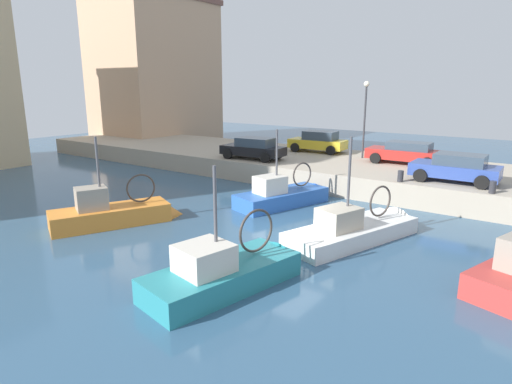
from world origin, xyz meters
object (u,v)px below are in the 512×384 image
object	(u,v)px
parked_car_yellow	(318,141)
mooring_bollard_north	(400,176)
quay_streetlamp	(365,107)
fishing_boat_blue	(286,202)
mooring_bollard_mid	(493,187)
parked_car_blue	(456,168)
fishing_boat_teal	(232,280)
fishing_boat_orange	(118,221)
parked_car_red	(406,152)
parked_car_black	(254,148)
fishing_boat_white	(359,236)

from	to	relation	value
parked_car_yellow	mooring_bollard_north	world-z (taller)	parked_car_yellow
mooring_bollard_north	quay_streetlamp	size ratio (longest dim) A/B	0.11
fishing_boat_blue	mooring_bollard_mid	bearing A→B (deg)	-70.68
quay_streetlamp	parked_car_blue	bearing A→B (deg)	-123.02
parked_car_blue	parked_car_yellow	bearing A→B (deg)	64.41
fishing_boat_teal	parked_car_yellow	distance (m)	19.09
fishing_boat_orange	quay_streetlamp	world-z (taller)	quay_streetlamp
parked_car_yellow	fishing_boat_teal	bearing A→B (deg)	-159.90
mooring_bollard_north	parked_car_red	bearing A→B (deg)	14.62
parked_car_blue	mooring_bollard_mid	world-z (taller)	parked_car_blue
mooring_bollard_mid	fishing_boat_teal	bearing A→B (deg)	155.74
fishing_boat_teal	parked_car_red	world-z (taller)	fishing_boat_teal
fishing_boat_orange	mooring_bollard_north	distance (m)	13.35
parked_car_yellow	parked_car_black	size ratio (longest dim) A/B	0.97
fishing_boat_blue	parked_car_blue	size ratio (longest dim) A/B	1.46
parked_car_yellow	mooring_bollard_north	xyz separation A→B (m)	(-6.24, -7.76, -0.47)
fishing_boat_blue	mooring_bollard_north	distance (m)	5.69
fishing_boat_blue	quay_streetlamp	size ratio (longest dim) A/B	1.21
fishing_boat_teal	quay_streetlamp	distance (m)	18.05
fishing_boat_orange	mooring_bollard_mid	bearing A→B (deg)	-52.34
parked_car_blue	mooring_bollard_north	size ratio (longest dim) A/B	7.24
parked_car_blue	mooring_bollard_mid	xyz separation A→B (m)	(-1.47, -1.82, -0.44)
mooring_bollard_mid	mooring_bollard_north	size ratio (longest dim) A/B	1.00
quay_streetlamp	fishing_boat_white	bearing A→B (deg)	-158.16
parked_car_blue	fishing_boat_white	bearing A→B (deg)	165.02
fishing_boat_white	parked_car_black	size ratio (longest dim) A/B	1.60
mooring_bollard_mid	mooring_bollard_north	distance (m)	4.00
fishing_boat_white	mooring_bollard_north	bearing A→B (deg)	2.83
fishing_boat_teal	parked_car_blue	xyz separation A→B (m)	(13.09, -3.41, 1.78)
fishing_boat_orange	fishing_boat_blue	distance (m)	8.08
fishing_boat_blue	parked_car_blue	world-z (taller)	fishing_boat_blue
fishing_boat_orange	fishing_boat_white	xyz separation A→B (m)	(4.28, -9.13, -0.02)
parked_car_red	quay_streetlamp	world-z (taller)	quay_streetlamp
fishing_boat_blue	fishing_boat_white	bearing A→B (deg)	-118.00
fishing_boat_orange	fishing_boat_white	distance (m)	10.08
parked_car_blue	quay_streetlamp	size ratio (longest dim) A/B	0.82
fishing_boat_orange	parked_car_red	distance (m)	16.89
fishing_boat_teal	parked_car_blue	bearing A→B (deg)	-14.62
fishing_boat_blue	parked_car_black	world-z (taller)	fishing_boat_blue
parked_car_red	parked_car_yellow	xyz separation A→B (m)	(1.13, 6.43, 0.06)
fishing_boat_teal	parked_car_blue	distance (m)	13.64
fishing_boat_white	parked_car_red	distance (m)	11.01
parked_car_yellow	fishing_boat_orange	bearing A→B (deg)	176.16
fishing_boat_white	parked_car_yellow	distance (m)	14.45
fishing_boat_white	parked_car_black	xyz separation A→B (m)	(6.85, 9.99, 1.79)
fishing_boat_blue	parked_car_red	size ratio (longest dim) A/B	1.32
fishing_boat_blue	parked_car_yellow	xyz separation A→B (m)	(9.26, 3.14, 1.82)
parked_car_yellow	quay_streetlamp	world-z (taller)	quay_streetlamp
mooring_bollard_north	quay_streetlamp	bearing A→B (deg)	36.91
parked_car_blue	parked_car_black	distance (m)	11.90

